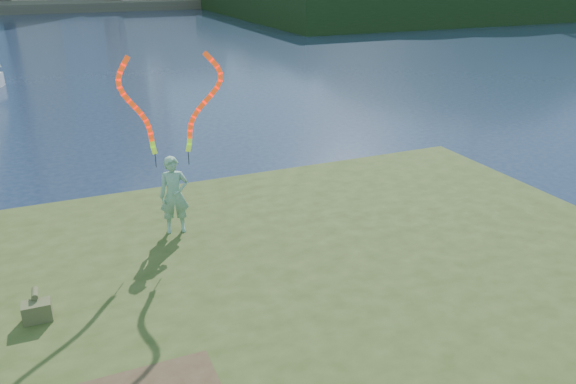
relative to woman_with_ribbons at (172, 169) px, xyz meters
name	(u,v)px	position (x,y,z in m)	size (l,w,h in m)	color
ground	(215,324)	(0.06, -2.51, -2.20)	(320.00, 320.00, 0.00)	#192640
far_shore	(49,0)	(0.06, 92.49, -1.60)	(320.00, 40.00, 1.20)	#4E4839
wooded_hill	(488,7)	(59.63, 57.45, -2.05)	(78.00, 50.00, 63.00)	black
woman_with_ribbons	(172,169)	(0.00, 0.00, 0.00)	(2.05, 0.54, 4.06)	#206C41
canvas_bag	(37,310)	(-2.81, -2.34, -1.23)	(0.45, 0.51, 0.42)	#474A29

